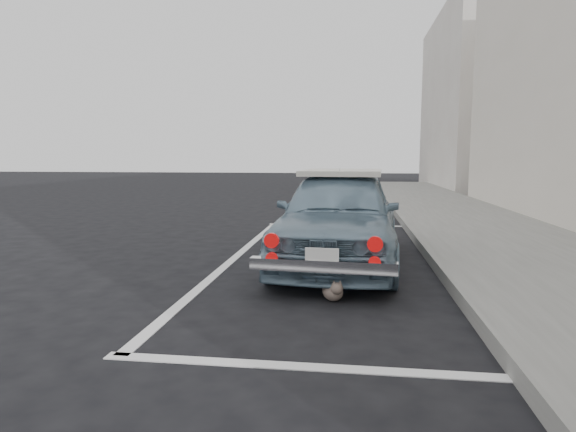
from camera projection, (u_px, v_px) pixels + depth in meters
ground at (255, 337)px, 3.87m from camera, size 80.00×80.00×0.00m
sidewalk at (569, 279)px, 5.41m from camera, size 2.80×40.00×0.15m
building_far at (475, 101)px, 22.23m from camera, size 3.50×10.00×8.00m
pline_rear at (312, 367)px, 3.31m from camera, size 3.00×0.12×0.01m
pline_front at (339, 225)px, 10.20m from camera, size 3.00×0.12×0.01m
pline_side at (235, 257)px, 6.94m from camera, size 0.12×7.00×0.01m
retro_coupe at (340, 215)px, 6.50m from camera, size 1.77×3.91×1.30m
cat at (333, 290)px, 4.85m from camera, size 0.29×0.44×0.24m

